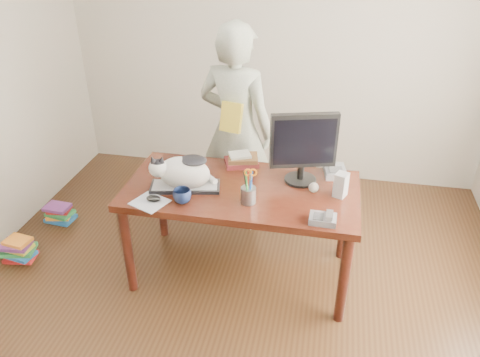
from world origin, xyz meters
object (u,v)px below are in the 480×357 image
object	(u,v)px
cat	(182,171)
book_pile_b	(60,213)
mouse	(153,198)
phone	(323,219)
book_pile_a	(19,249)
pen_cup	(248,193)
speaker	(341,185)
monitor	(303,145)
baseball	(314,187)
calculator	(335,171)
book_stack	(242,160)
keyboard	(185,186)
coffee_mug	(182,196)
desk	(244,200)
person	(236,130)

from	to	relation	value
cat	book_pile_b	size ratio (longest dim) A/B	1.78
mouse	phone	size ratio (longest dim) A/B	0.67
book_pile_a	book_pile_b	world-z (taller)	book_pile_a
pen_cup	speaker	distance (m)	0.62
cat	monitor	distance (m)	0.84
baseball	cat	bearing A→B (deg)	-171.41
cat	calculator	world-z (taller)	cat
book_stack	calculator	bearing A→B (deg)	-19.09
phone	speaker	world-z (taller)	speaker
keyboard	phone	world-z (taller)	phone
keyboard	cat	world-z (taller)	cat
speaker	book_pile_b	size ratio (longest dim) A/B	0.65
book_pile_a	book_stack	bearing A→B (deg)	17.48
monitor	speaker	bearing A→B (deg)	-42.04
pen_cup	speaker	world-z (taller)	pen_cup
pen_cup	coffee_mug	distance (m)	0.43
monitor	book_pile_b	xyz separation A→B (m)	(-2.11, 0.19, -0.97)
desk	pen_cup	bearing A→B (deg)	-72.18
keyboard	baseball	size ratio (longest dim) A/B	7.28
coffee_mug	book_pile_a	size ratio (longest dim) A/B	0.44
book_pile_a	baseball	bearing A→B (deg)	6.18
speaker	book_pile_a	distance (m)	2.54
speaker	baseball	distance (m)	0.18
person	calculator	bearing A→B (deg)	169.97
pen_cup	mouse	xyz separation A→B (m)	(-0.61, -0.11, -0.05)
mouse	phone	xyz separation A→B (m)	(1.10, -0.01, 0.00)
pen_cup	calculator	distance (m)	0.73
desk	coffee_mug	world-z (taller)	coffee_mug
monitor	calculator	world-z (taller)	monitor
cat	baseball	distance (m)	0.90
pen_cup	calculator	xyz separation A→B (m)	(0.54, 0.49, -0.04)
book_pile_a	coffee_mug	bearing A→B (deg)	-2.38
coffee_mug	book_pile_a	distance (m)	1.58
book_stack	book_pile_a	xyz separation A→B (m)	(-1.69, -0.53, -0.70)
keyboard	book_pile_a	distance (m)	1.54
keyboard	book_pile_a	bearing A→B (deg)	172.72
pen_cup	person	size ratio (longest dim) A/B	0.15
keyboard	pen_cup	distance (m)	0.47
cat	phone	world-z (taller)	cat
phone	person	world-z (taller)	person
keyboard	baseball	bearing A→B (deg)	-3.66
pen_cup	baseball	xyz separation A→B (m)	(0.41, 0.22, -0.04)
pen_cup	coffee_mug	size ratio (longest dim) A/B	2.12
pen_cup	baseball	distance (m)	0.46
baseball	calculator	xyz separation A→B (m)	(0.13, 0.27, -0.01)
cat	calculator	bearing A→B (deg)	9.60
speaker	calculator	xyz separation A→B (m)	(-0.04, 0.29, -0.06)
person	book_pile_a	bearing A→B (deg)	43.53
cat	monitor	size ratio (longest dim) A/B	0.89
coffee_mug	phone	size ratio (longest dim) A/B	0.71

